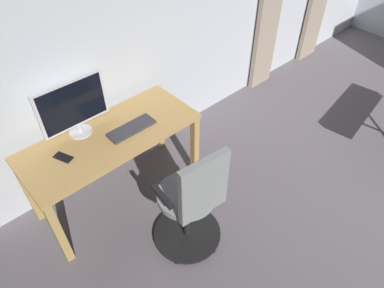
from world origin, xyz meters
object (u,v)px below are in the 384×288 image
at_px(computer_monitor, 73,106).
at_px(cell_phone_by_monitor, 63,157).
at_px(computer_keyboard, 131,128).
at_px(office_chair, 192,205).
at_px(desk, 112,144).

xyz_separation_m(computer_monitor, cell_phone_by_monitor, (0.24, 0.17, -0.26)).
height_order(computer_keyboard, cell_phone_by_monitor, computer_keyboard).
bearing_deg(computer_keyboard, cell_phone_by_monitor, -7.80).
bearing_deg(computer_monitor, office_chair, 106.38).
distance_m(office_chair, computer_monitor, 1.15).
bearing_deg(office_chair, cell_phone_by_monitor, 129.67).
distance_m(computer_keyboard, cell_phone_by_monitor, 0.56).
relative_size(desk, cell_phone_by_monitor, 9.98).
bearing_deg(desk, office_chair, 99.75).
xyz_separation_m(desk, computer_monitor, (0.15, -0.19, 0.36)).
xyz_separation_m(desk, cell_phone_by_monitor, (0.39, -0.01, 0.11)).
relative_size(desk, computer_keyboard, 3.61).
xyz_separation_m(computer_monitor, computer_keyboard, (-0.32, 0.25, -0.25)).
relative_size(office_chair, computer_monitor, 1.97).
distance_m(desk, computer_monitor, 0.44).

